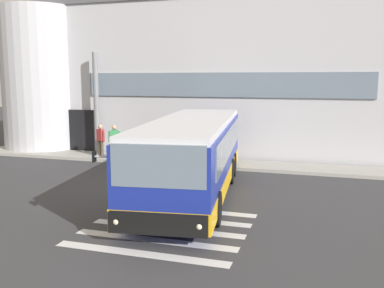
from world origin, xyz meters
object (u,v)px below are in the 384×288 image
(passenger_by_doorway, at_px, (114,139))
(safety_bollard_yellow, at_px, (189,159))
(bus_main_foreground, at_px, (193,158))
(passenger_near_column, at_px, (101,139))
(entry_support_column, at_px, (96,103))

(passenger_by_doorway, relative_size, safety_bollard_yellow, 1.86)
(bus_main_foreground, height_order, safety_bollard_yellow, bus_main_foreground)
(passenger_near_column, relative_size, passenger_by_doorway, 1.00)
(bus_main_foreground, relative_size, passenger_near_column, 6.25)
(passenger_near_column, height_order, passenger_by_doorway, same)
(passenger_near_column, relative_size, safety_bollard_yellow, 1.86)
(bus_main_foreground, bearing_deg, passenger_by_doorway, 139.04)
(entry_support_column, bearing_deg, passenger_by_doorway, -35.24)
(bus_main_foreground, distance_m, safety_bollard_yellow, 4.53)
(passenger_by_doorway, distance_m, safety_bollard_yellow, 4.22)
(passenger_by_doorway, xyz_separation_m, safety_bollard_yellow, (4.11, -0.67, -0.66))
(bus_main_foreground, relative_size, passenger_by_doorway, 6.25)
(entry_support_column, xyz_separation_m, passenger_near_column, (0.80, -1.09, -1.73))
(safety_bollard_yellow, bearing_deg, passenger_by_doorway, 170.72)
(safety_bollard_yellow, bearing_deg, bus_main_foreground, -70.45)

